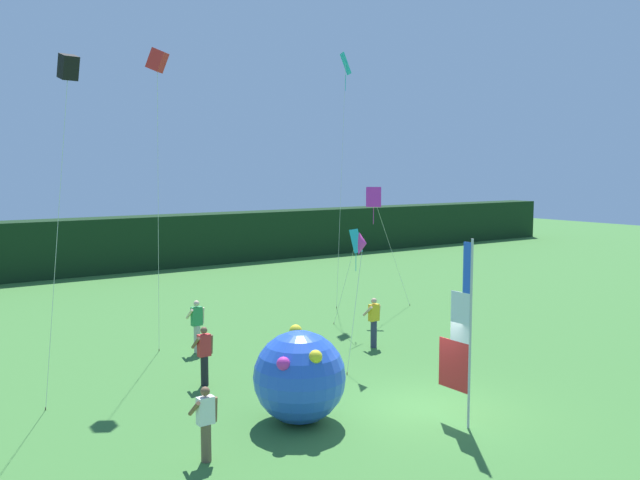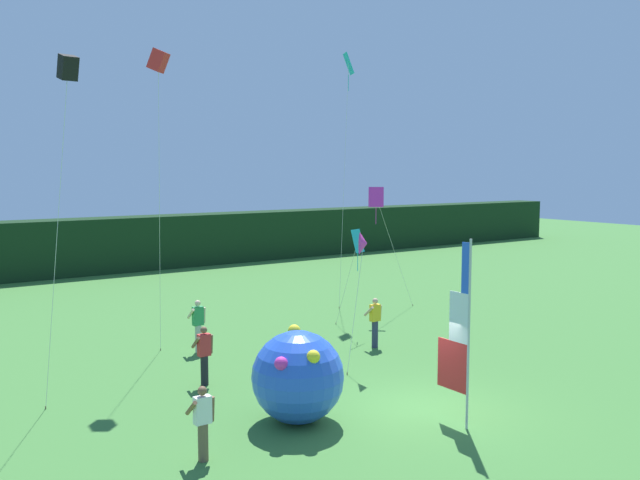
% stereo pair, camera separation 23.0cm
% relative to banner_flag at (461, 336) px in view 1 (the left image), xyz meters
% --- Properties ---
extents(ground_plane, '(120.00, 120.00, 0.00)m').
position_rel_banner_flag_xyz_m(ground_plane, '(0.05, 1.19, -2.19)').
color(ground_plane, '#3D7533').
extents(distant_treeline, '(80.00, 2.40, 3.29)m').
position_rel_banner_flag_xyz_m(distant_treeline, '(0.05, 29.60, -0.55)').
color(distant_treeline, black).
rests_on(distant_treeline, ground).
extents(banner_flag, '(0.06, 1.03, 4.58)m').
position_rel_banner_flag_xyz_m(banner_flag, '(0.00, 0.00, 0.00)').
color(banner_flag, '#B7B7BC').
rests_on(banner_flag, ground).
extents(person_near_banner, '(0.55, 0.48, 1.63)m').
position_rel_banner_flag_xyz_m(person_near_banner, '(-5.96, 1.65, -1.32)').
color(person_near_banner, brown).
rests_on(person_near_banner, ground).
extents(person_mid_field, '(0.55, 0.48, 1.80)m').
position_rel_banner_flag_xyz_m(person_mid_field, '(-2.43, 9.66, -1.23)').
color(person_mid_field, '#B7B2A3').
rests_on(person_mid_field, ground).
extents(person_far_left, '(0.55, 0.48, 1.72)m').
position_rel_banner_flag_xyz_m(person_far_left, '(-3.75, 6.32, -1.28)').
color(person_far_left, black).
rests_on(person_far_left, ground).
extents(person_far_right, '(0.55, 0.48, 1.75)m').
position_rel_banner_flag_xyz_m(person_far_right, '(2.92, 6.75, -1.26)').
color(person_far_right, '#2D334C').
rests_on(person_far_right, ground).
extents(inflatable_balloon, '(2.27, 2.27, 2.34)m').
position_rel_banner_flag_xyz_m(inflatable_balloon, '(-3.09, 2.37, -1.05)').
color(inflatable_balloon, blue).
rests_on(inflatable_balloon, ground).
extents(kite_red_box_0, '(0.77, 1.82, 9.90)m').
position_rel_banner_flag_xyz_m(kite_red_box_0, '(-3.79, 9.18, 7.27)').
color(kite_red_box_0, brown).
rests_on(kite_red_box_0, ground).
extents(kite_cyan_diamond_1, '(0.68, 1.91, 3.96)m').
position_rel_banner_flag_xyz_m(kite_cyan_diamond_1, '(3.68, 8.79, 1.20)').
color(kite_cyan_diamond_1, brown).
rests_on(kite_cyan_diamond_1, ground).
extents(kite_magenta_diamond_2, '(3.00, 0.86, 5.46)m').
position_rel_banner_flag_xyz_m(kite_magenta_diamond_2, '(6.38, 10.88, 2.63)').
color(kite_magenta_diamond_2, brown).
rests_on(kite_magenta_diamond_2, ground).
extents(kite_black_box_3, '(0.91, 1.13, 8.97)m').
position_rel_banner_flag_xyz_m(kite_black_box_3, '(-7.33, 6.03, 6.38)').
color(kite_black_box_3, brown).
rests_on(kite_black_box_3, ground).
extents(kite_magenta_delta_4, '(1.32, 0.91, 4.24)m').
position_rel_banner_flag_xyz_m(kite_magenta_delta_4, '(1.22, 5.28, 1.69)').
color(kite_magenta_delta_4, brown).
rests_on(kite_magenta_delta_4, ground).
extents(kite_cyan_diamond_5, '(1.23, 1.00, 11.34)m').
position_rel_banner_flag_xyz_m(kite_cyan_diamond_5, '(6.68, 13.39, 8.08)').
color(kite_cyan_diamond_5, brown).
rests_on(kite_cyan_diamond_5, ground).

